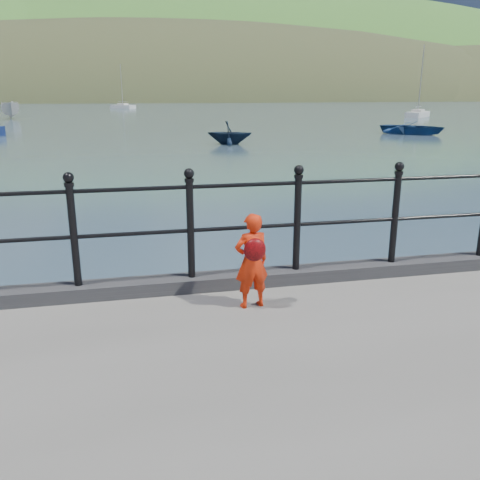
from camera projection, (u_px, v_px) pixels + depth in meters
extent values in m
plane|color=#2D4251|center=(242.00, 357.00, 6.18)|extent=(600.00, 600.00, 0.00)
cube|color=#28282B|center=(245.00, 279.00, 5.74)|extent=(60.00, 0.30, 0.15)
cylinder|color=black|center=(245.00, 227.00, 5.57)|extent=(18.00, 0.04, 0.04)
cylinder|color=black|center=(245.00, 185.00, 5.43)|extent=(18.00, 0.04, 0.04)
cylinder|color=black|center=(74.00, 237.00, 5.20)|extent=(0.08, 0.08, 1.05)
sphere|color=black|center=(68.00, 177.00, 5.03)|extent=(0.11, 0.11, 0.11)
cylinder|color=black|center=(191.00, 231.00, 5.44)|extent=(0.08, 0.08, 1.05)
sphere|color=black|center=(189.00, 173.00, 5.27)|extent=(0.11, 0.11, 0.11)
cylinder|color=black|center=(297.00, 225.00, 5.69)|extent=(0.08, 0.08, 1.05)
sphere|color=black|center=(299.00, 170.00, 5.52)|extent=(0.11, 0.11, 0.11)
cylinder|color=black|center=(395.00, 219.00, 5.94)|extent=(0.08, 0.08, 1.05)
sphere|color=black|center=(399.00, 167.00, 5.76)|extent=(0.11, 0.11, 0.11)
ellipsoid|color=#333A21|center=(183.00, 142.00, 197.47)|extent=(400.00, 100.00, 88.00)
ellipsoid|color=#387026|center=(248.00, 153.00, 265.27)|extent=(600.00, 180.00, 156.00)
cube|color=silver|center=(20.00, 93.00, 167.90)|extent=(9.00, 6.00, 6.00)
cube|color=#4C4744|center=(19.00, 80.00, 166.78)|extent=(9.50, 6.50, 2.00)
cube|color=silver|center=(92.00, 93.00, 172.62)|extent=(9.00, 6.00, 6.00)
cube|color=#4C4744|center=(91.00, 80.00, 171.50)|extent=(9.50, 6.50, 2.00)
cube|color=silver|center=(180.00, 93.00, 178.78)|extent=(9.00, 6.00, 6.00)
cube|color=#4C4744|center=(180.00, 81.00, 177.66)|extent=(9.50, 6.50, 2.00)
cube|color=silver|center=(255.00, 93.00, 184.31)|extent=(9.00, 6.00, 6.00)
cube|color=#4C4744|center=(255.00, 81.00, 183.19)|extent=(9.50, 6.50, 2.00)
imported|color=red|center=(252.00, 261.00, 5.05)|extent=(0.39, 0.29, 0.97)
ellipsoid|color=#BE070B|center=(255.00, 250.00, 4.89)|extent=(0.22, 0.11, 0.23)
imported|color=navy|center=(413.00, 128.00, 38.76)|extent=(5.66, 5.92, 1.00)
imported|color=beige|center=(11.00, 110.00, 61.13)|extent=(3.29, 5.75, 2.09)
imported|color=black|center=(230.00, 133.00, 31.18)|extent=(3.29, 3.07, 1.41)
cube|color=silver|center=(418.00, 115.00, 65.22)|extent=(5.59, 5.71, 0.90)
cube|color=beige|center=(418.00, 111.00, 65.08)|extent=(2.39, 2.41, 0.50)
cylinder|color=#A5A5A8|center=(421.00, 79.00, 63.96)|extent=(0.10, 0.10, 8.08)
cylinder|color=#A5A5A8|center=(418.00, 107.00, 64.93)|extent=(2.01, 2.08, 0.06)
cube|color=white|center=(123.00, 107.00, 100.04)|extent=(5.02, 5.41, 0.90)
cube|color=beige|center=(123.00, 105.00, 99.90)|extent=(2.21, 2.29, 0.50)
cylinder|color=#A5A5A8|center=(121.00, 85.00, 98.85)|extent=(0.10, 0.10, 7.58)
cylinder|color=#A5A5A8|center=(123.00, 102.00, 99.74)|extent=(1.73, 1.97, 0.06)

